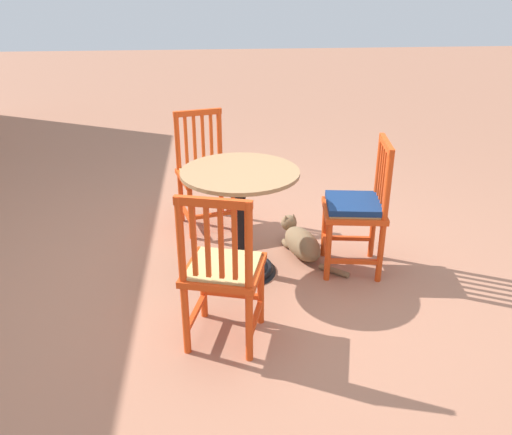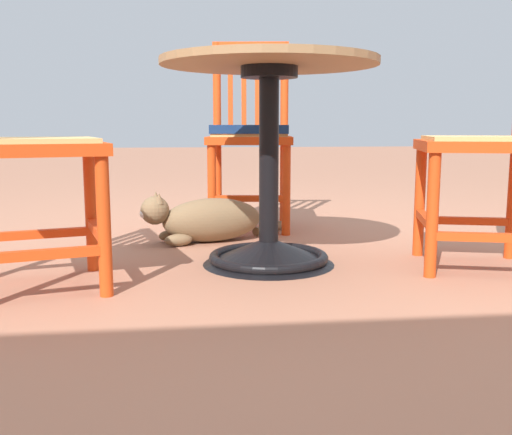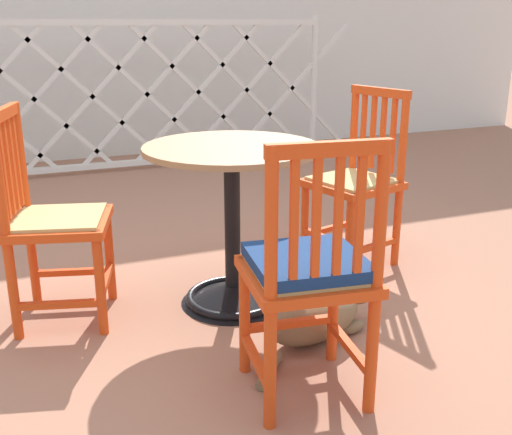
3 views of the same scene
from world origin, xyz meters
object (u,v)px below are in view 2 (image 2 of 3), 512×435
object	(u,v)px
orange_chair_facing_out	(26,148)
orange_chair_at_corner	(488,145)
orange_chair_near_fence	(250,137)
tabby_cat	(204,220)
cafe_table	(269,186)

from	to	relation	value
orange_chair_facing_out	orange_chair_at_corner	size ratio (longest dim) A/B	1.00
orange_chair_near_fence	orange_chair_facing_out	xyz separation A→B (m)	(0.79, 1.01, -0.01)
orange_chair_near_fence	tabby_cat	xyz separation A→B (m)	(0.24, 0.33, -0.35)
orange_chair_facing_out	orange_chair_at_corner	distance (m)	1.52
cafe_table	orange_chair_at_corner	xyz separation A→B (m)	(-0.74, 0.14, 0.15)
orange_chair_facing_out	orange_chair_near_fence	bearing A→B (deg)	-128.05
cafe_table	orange_chair_facing_out	bearing A→B (deg)	16.94
orange_chair_facing_out	orange_chair_at_corner	xyz separation A→B (m)	(-1.52, -0.09, 0.00)
orange_chair_near_fence	cafe_table	bearing A→B (deg)	88.64
cafe_table	tabby_cat	distance (m)	0.53
orange_chair_at_corner	tabby_cat	bearing A→B (deg)	-31.22
cafe_table	tabby_cat	xyz separation A→B (m)	(0.22, -0.44, -0.19)
orange_chair_near_fence	tabby_cat	size ratio (longest dim) A/B	1.36
tabby_cat	orange_chair_facing_out	bearing A→B (deg)	50.96
orange_chair_at_corner	tabby_cat	xyz separation A→B (m)	(0.97, -0.58, -0.34)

